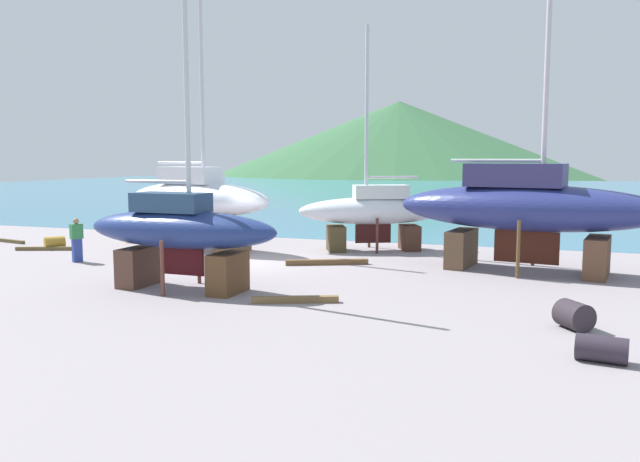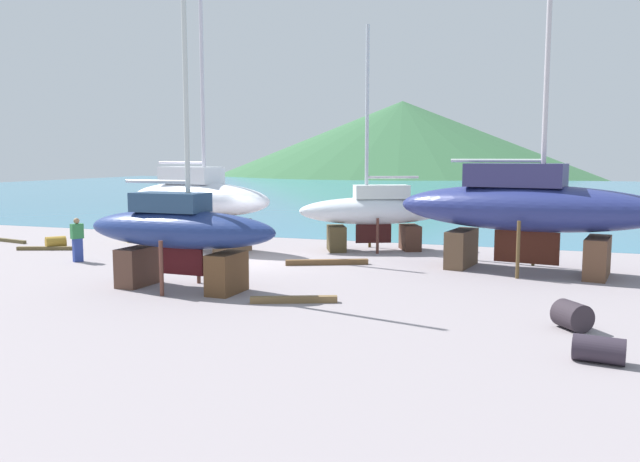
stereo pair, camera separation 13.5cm
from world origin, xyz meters
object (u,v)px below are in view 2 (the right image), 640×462
object	(u,v)px
sailboat_small_center	(198,200)
barrel_tipped_left	(56,243)
barrel_by_slipway	(599,349)
barrel_rust_far	(133,233)
barrel_tipped_right	(572,316)
sailboat_far_slipway	(527,208)
worker	(77,239)
sailboat_mid_port	(374,212)
sailboat_large_starboard	(179,232)

from	to	relation	value
sailboat_small_center	barrel_tipped_left	size ratio (longest dim) A/B	14.47
barrel_by_slipway	barrel_rust_far	world-z (taller)	barrel_rust_far
barrel_rust_far	barrel_tipped_right	world-z (taller)	barrel_rust_far
sailboat_small_center	sailboat_far_slipway	xyz separation A→B (m)	(13.53, -1.07, 0.11)
barrel_by_slipway	barrel_tipped_right	world-z (taller)	barrel_tipped_right
sailboat_far_slipway	worker	bearing A→B (deg)	-159.06
sailboat_small_center	barrel_tipped_right	distance (m)	17.23
sailboat_mid_port	barrel_rust_far	bearing A→B (deg)	-18.84
worker	barrel_tipped_left	bearing A→B (deg)	169.57
sailboat_far_slipway	sailboat_small_center	bearing A→B (deg)	-175.70
sailboat_small_center	sailboat_mid_port	size ratio (longest dim) A/B	1.25
sailboat_far_slipway	barrel_by_slipway	xyz separation A→B (m)	(1.69, -9.94, -1.98)
sailboat_far_slipway	barrel_rust_far	xyz separation A→B (m)	(-17.54, 2.01, -1.82)
barrel_rust_far	barrel_tipped_right	distance (m)	21.12
sailboat_small_center	barrel_by_slipway	bearing A→B (deg)	-23.77
barrel_tipped_left	barrel_by_slipway	xyz separation A→B (m)	(21.08, -8.97, -0.01)
sailboat_mid_port	worker	bearing A→B (deg)	9.15
worker	sailboat_mid_port	bearing A→B (deg)	60.82
worker	barrel_rust_far	size ratio (longest dim) A/B	2.02
barrel_tipped_left	sailboat_large_starboard	bearing A→B (deg)	-30.08
sailboat_small_center	barrel_tipped_left	distance (m)	6.48
sailboat_large_starboard	sailboat_mid_port	bearing A→B (deg)	72.38
worker	barrel_tipped_left	distance (m)	4.15
sailboat_small_center	worker	bearing A→B (deg)	-107.61
barrel_by_slipway	barrel_rust_far	size ratio (longest dim) A/B	1.14
sailboat_small_center	barrel_by_slipway	xyz separation A→B (m)	(15.22, -11.01, -1.86)
worker	barrel_rust_far	distance (m)	5.67
sailboat_far_slipway	worker	distance (m)	16.54
barrel_tipped_left	barrel_tipped_right	distance (m)	21.70
sailboat_far_slipway	worker	size ratio (longest dim) A/B	8.93
sailboat_mid_port	barrel_tipped_right	world-z (taller)	sailboat_mid_port
sailboat_far_slipway	barrel_tipped_left	bearing A→B (deg)	-168.30
barrel_by_slipway	sailboat_large_starboard	bearing A→B (deg)	163.58
barrel_by_slipway	sailboat_small_center	bearing A→B (deg)	144.11
barrel_tipped_left	sailboat_mid_port	bearing A→B (deg)	17.64
sailboat_large_starboard	barrel_by_slipway	world-z (taller)	sailboat_large_starboard
sailboat_small_center	barrel_tipped_right	size ratio (longest dim) A/B	15.45
sailboat_large_starboard	barrel_tipped_right	distance (m)	11.11
sailboat_large_starboard	barrel_by_slipway	size ratio (longest dim) A/B	9.91
sailboat_far_slipway	worker	world-z (taller)	sailboat_far_slipway
barrel_rust_far	sailboat_mid_port	bearing A→B (deg)	6.04
barrel_tipped_left	barrel_rust_far	distance (m)	3.51
sailboat_mid_port	sailboat_large_starboard	bearing A→B (deg)	45.72
sailboat_mid_port	barrel_tipped_left	size ratio (longest dim) A/B	11.56
barrel_tipped_right	barrel_rust_far	bearing A→B (deg)	153.08
sailboat_far_slipway	barrel_by_slipway	world-z (taller)	sailboat_far_slipway
sailboat_large_starboard	barrel_rust_far	size ratio (longest dim) A/B	11.33
sailboat_small_center	barrel_by_slipway	distance (m)	18.88
barrel_rust_far	sailboat_far_slipway	bearing A→B (deg)	-6.55
sailboat_small_center	worker	world-z (taller)	sailboat_small_center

